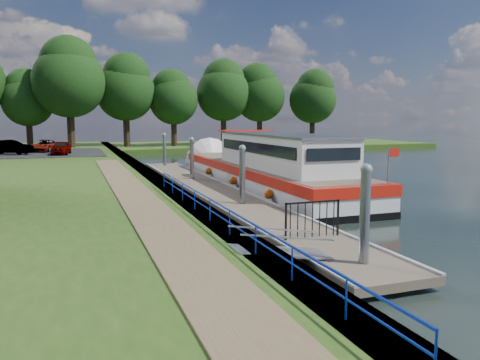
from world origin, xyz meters
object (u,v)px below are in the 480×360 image
object	(u,v)px
barge	(259,169)
car_a	(61,148)
car_b	(10,147)
car_d	(44,146)
pontoon	(213,193)

from	to	relation	value
barge	car_a	bearing A→B (deg)	119.94
car_b	car_d	world-z (taller)	car_b
pontoon	barge	world-z (taller)	barge
pontoon	car_d	world-z (taller)	car_d
car_b	pontoon	bearing A→B (deg)	-130.13
pontoon	car_d	xyz separation A→B (m)	(-9.47, 26.79, 1.23)
barge	car_d	bearing A→B (deg)	118.23
pontoon	car_b	bearing A→B (deg)	117.06
pontoon	car_d	distance (m)	28.44
pontoon	car_a	distance (m)	23.61
car_a	car_d	bearing A→B (deg)	117.93
car_b	barge	bearing A→B (deg)	-120.79
car_b	car_a	bearing A→B (deg)	-87.21
barge	car_b	xyz separation A→B (m)	(-15.77, 21.40, 0.40)
pontoon	car_d	bearing A→B (deg)	109.47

